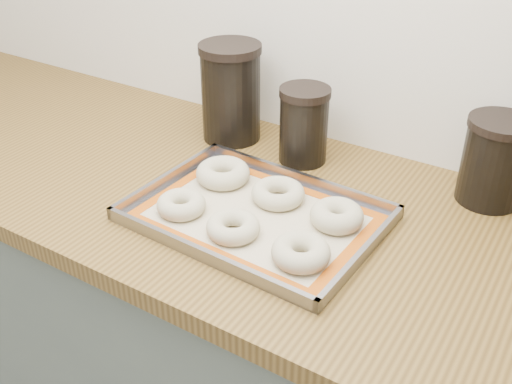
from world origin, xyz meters
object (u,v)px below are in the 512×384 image
Objects in this scene: bagel_front_left at (181,204)px; canister_right at (495,161)px; bagel_front_right at (301,252)px; bagel_back_left at (223,173)px; canister_left at (231,92)px; bagel_back_mid at (278,193)px; canister_mid at (304,125)px; baking_tray at (256,216)px; bagel_front_mid at (233,227)px; bagel_back_right at (337,216)px.

bagel_front_left is 0.54× the size of canister_right.
bagel_front_right is 0.91× the size of bagel_back_left.
canister_left is 0.59m from canister_right.
canister_right is at bearing 3.63° from canister_left.
bagel_front_right is at bearing -48.35° from bagel_back_mid.
bagel_back_left is 0.21m from canister_mid.
baking_tray is 2.07× the size of canister_left.
bagel_front_mid is 0.19m from bagel_back_right.
bagel_back_left is at bearing -60.69° from canister_left.
baking_tray is 0.16m from bagel_front_right.
canister_left reaches higher than bagel_back_left.
bagel_front_right is at bearing -91.69° from bagel_back_right.
bagel_back_mid is at bearing 84.66° from baking_tray.
canister_mid is 0.98× the size of canister_right.
bagel_back_mid is (0.01, 0.07, 0.01)m from baking_tray.
bagel_back_mid is 1.06× the size of bagel_back_right.
canister_left reaches higher than canister_mid.
bagel_front_right is 0.44m from canister_right.
bagel_front_mid is 0.87× the size of bagel_back_left.
bagel_back_left is 1.12× the size of bagel_back_right.
canister_left is at bearing 137.50° from bagel_front_right.
canister_mid is (-0.18, 0.20, 0.06)m from bagel_back_right.
canister_right is (0.36, 0.38, 0.07)m from bagel_front_mid.
bagel_front_left reaches higher than baking_tray.
bagel_back_right reaches higher than bagel_front_mid.
canister_mid is at bearing 103.60° from bagel_back_mid.
bagel_back_right is 0.27m from canister_mid.
bagel_back_right is (0.15, 0.13, 0.00)m from bagel_front_mid.
bagel_back_right is (0.27, -0.02, 0.00)m from bagel_back_left.
baking_tray is 0.15m from bagel_back_right.
canister_right is (0.22, 0.38, 0.06)m from bagel_front_right.
bagel_back_mid is 0.46× the size of canister_left.
canister_left is (-0.11, 0.19, 0.09)m from bagel_back_left.
canister_left is (-0.24, 0.20, 0.09)m from bagel_back_mid.
bagel_front_right is (0.14, -0.08, 0.02)m from baking_tray.
baking_tray is 0.48m from canister_right.
bagel_back_mid is 0.33m from canister_left.
baking_tray is at bearing 86.76° from bagel_front_mid.
bagel_front_right is 0.60× the size of canister_mid.
canister_right is at bearing 49.10° from bagel_back_right.
bagel_front_left is at bearing -142.90° from canister_right.
bagel_front_left and bagel_back_mid have the same top height.
canister_mid reaches higher than bagel_back_mid.
bagel_front_mid is at bearing 178.72° from bagel_front_right.
canister_mid is at bearing 62.83° from bagel_back_left.
canister_mid is (-0.04, 0.18, 0.06)m from bagel_back_mid.
canister_left reaches higher than baking_tray.
bagel_back_right reaches higher than bagel_front_right.
bagel_front_left is 0.27m from bagel_front_right.
canister_right reaches higher than bagel_front_mid.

